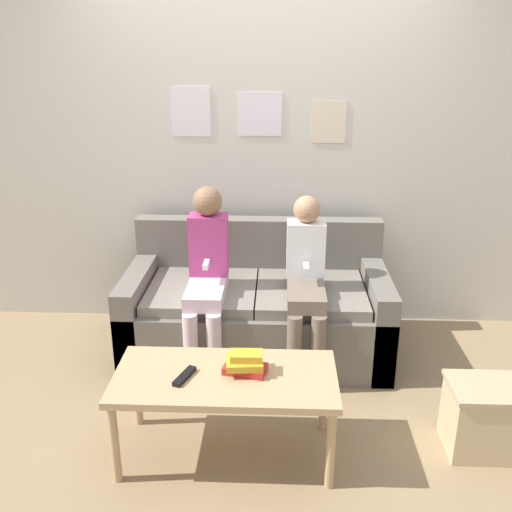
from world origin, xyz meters
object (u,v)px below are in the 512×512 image
Objects in this scene: person_left at (207,270)px; person_right at (306,277)px; coffee_table at (225,384)px; storage_box at (486,417)px; tv_remote at (185,376)px; couch at (257,311)px.

person_right is (0.62, -0.01, -0.03)m from person_left.
coffee_table is 1.34m from storage_box.
coffee_table reaches higher than storage_box.
tv_remote is at bearing -124.04° from person_right.
person_left is 1.77m from storage_box.
tv_remote is at bearing -169.14° from coffee_table.
tv_remote is 1.54m from storage_box.
person_right is at bearing -33.02° from couch.
person_left is at bearing 110.28° from tv_remote.
person_left is at bearing 102.27° from coffee_table.
person_right is 2.75× the size of storage_box.
couch is at bearing 84.10° from coffee_table.
couch is 9.88× the size of tv_remote.
coffee_table is 2.73× the size of storage_box.
tv_remote is at bearing -105.27° from couch.
tv_remote is (-0.00, -0.92, -0.18)m from person_left.
person_right is 1.11m from tv_remote.
person_left is 2.88× the size of storage_box.
person_left is at bearing -147.56° from couch.
coffee_table is 0.99m from person_right.
couch is 0.51m from person_left.
person_left is 6.65× the size of tv_remote.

